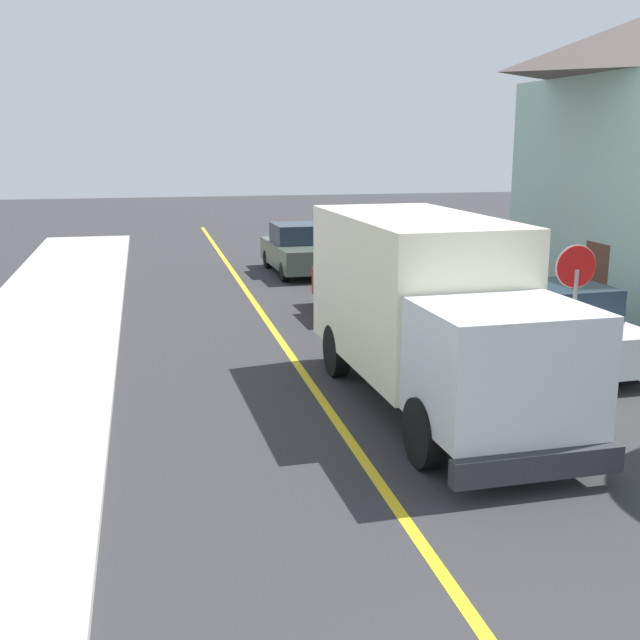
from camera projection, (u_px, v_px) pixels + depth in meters
centre_line_yellow at (319, 395)px, 14.33m from camera, size 0.16×56.00×0.01m
box_truck at (428, 304)px, 13.53m from camera, size 2.65×7.26×3.20m
parked_car_near at (366, 287)px, 20.31m from camera, size 1.94×4.46×1.67m
parked_car_mid at (298, 250)px, 27.01m from camera, size 1.97×4.47×1.67m
parked_van_across at (559, 326)px, 16.14m from camera, size 2.01×4.48×1.67m
stop_sign at (575, 288)px, 14.47m from camera, size 0.80×0.10×2.65m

